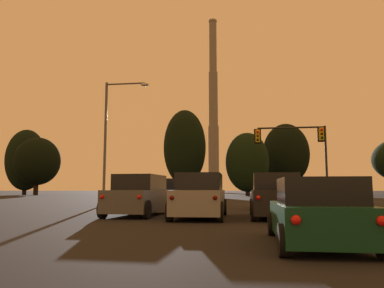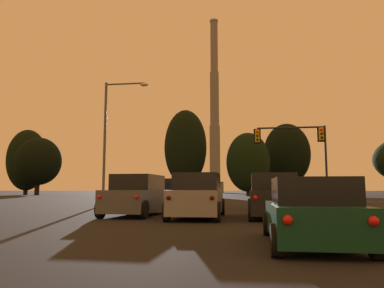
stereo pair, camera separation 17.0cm
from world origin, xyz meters
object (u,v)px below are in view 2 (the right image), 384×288
suv_left_lane_front (171,194)px  hatchback_right_lane_third (311,214)px  street_lamp (111,129)px  suv_center_lane_second (198,196)px  suv_left_lane_second (138,196)px  traffic_light_overhead_right (301,144)px  sedan_right_lane_front (270,198)px  smokestack (215,123)px  suv_right_lane_second (273,196)px

suv_left_lane_front → hatchback_right_lane_third: size_ratio=1.20×
street_lamp → suv_center_lane_second: bearing=-54.7°
suv_left_lane_second → traffic_light_overhead_right: size_ratio=0.79×
traffic_light_overhead_right → sedan_right_lane_front: bearing=-111.9°
suv_left_lane_front → smokestack: size_ratio=0.08×
suv_right_lane_second → suv_center_lane_second: 3.20m
suv_left_lane_front → suv_left_lane_second: 7.01m
suv_center_lane_second → suv_left_lane_front: bearing=107.9°
hatchback_right_lane_third → smokestack: bearing=95.9°
smokestack → sedan_right_lane_front: bearing=-83.9°
suv_right_lane_second → sedan_right_lane_front: size_ratio=1.03×
suv_center_lane_second → traffic_light_overhead_right: bearing=65.7°
sedan_right_lane_front → traffic_light_overhead_right: bearing=70.8°
suv_left_lane_front → suv_right_lane_second: 9.60m
suv_right_lane_second → street_lamp: street_lamp is taller
suv_center_lane_second → suv_right_lane_second: bearing=8.9°
suv_left_lane_front → hatchback_right_lane_third: 16.62m
suv_left_lane_front → sedan_right_lane_front: (6.23, -0.68, -0.23)m
traffic_light_overhead_right → suv_right_lane_second: bearing=-103.3°
suv_left_lane_second → suv_center_lane_second: (2.93, -1.11, 0.00)m
traffic_light_overhead_right → smokestack: (-14.77, 101.70, 20.12)m
suv_right_lane_second → street_lamp: bearing=136.5°
hatchback_right_lane_third → street_lamp: size_ratio=0.44×
hatchback_right_lane_third → traffic_light_overhead_right: 23.12m
suv_center_lane_second → suv_left_lane_second: bearing=158.5°
hatchback_right_lane_third → suv_center_lane_second: size_ratio=0.84×
suv_center_lane_second → hatchback_right_lane_third: bearing=-66.1°
suv_right_lane_second → smokestack: bearing=96.2°
sedan_right_lane_front → traffic_light_overhead_right: (3.11, 7.74, 4.16)m
suv_left_lane_front → street_lamp: street_lamp is taller
suv_center_lane_second → street_lamp: (-8.06, 11.39, 4.86)m
suv_center_lane_second → street_lamp: bearing=124.5°
suv_left_lane_second → hatchback_right_lane_third: bearing=-50.8°
smokestack → street_lamp: bearing=-89.9°
suv_left_lane_second → suv_center_lane_second: same height
sedan_right_lane_front → smokestack: 112.71m
suv_center_lane_second → street_lamp: 14.77m
sedan_right_lane_front → hatchback_right_lane_third: 14.77m
suv_center_lane_second → smokestack: size_ratio=0.08×
suv_center_lane_second → street_lamp: size_ratio=0.52×
street_lamp → suv_right_lane_second: bearing=-44.1°
sedan_right_lane_front → suv_left_lane_second: size_ratio=0.96×
hatchback_right_lane_third → smokestack: size_ratio=0.06×
suv_left_lane_front → suv_center_lane_second: size_ratio=1.01×
hatchback_right_lane_third → traffic_light_overhead_right: bearing=82.4°
street_lamp → sedan_right_lane_front: bearing=-18.9°
suv_left_lane_front → suv_center_lane_second: bearing=-73.4°
suv_left_lane_front → suv_right_lane_second: bearing=-54.2°
suv_left_lane_front → suv_left_lane_second: size_ratio=1.00×
suv_center_lane_second → traffic_light_overhead_right: 17.01m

